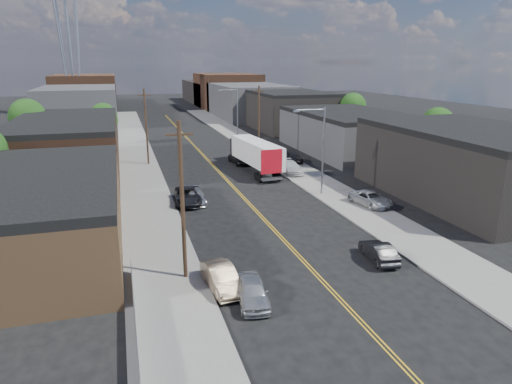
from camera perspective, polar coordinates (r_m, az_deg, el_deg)
ground at (r=78.56m, az=-7.99°, el=6.04°), size 260.00×260.00×0.00m
centerline at (r=64.02m, az=-5.91°, el=3.88°), size 0.32×120.00×0.01m
sidewalk_left at (r=63.01m, az=-14.44°, el=3.32°), size 5.00×140.00×0.15m
sidewalk_right at (r=66.37m, az=2.19°, el=4.44°), size 5.00×140.00×0.15m
warehouse_tan at (r=36.72m, az=-26.10°, el=-2.31°), size 12.00×22.00×5.60m
warehouse_brown at (r=61.74m, az=-22.53°, el=5.42°), size 12.00×26.00×6.60m
industrial_right_a at (r=50.49m, az=25.39°, el=3.28°), size 14.00×22.00×7.10m
industrial_right_b at (r=71.68m, az=11.54°, el=7.40°), size 14.00×24.00×6.10m
industrial_right_c at (r=95.15m, az=4.17°, el=10.16°), size 14.00×22.00×7.60m
skyline_left_a at (r=112.29m, az=-21.21°, el=10.12°), size 16.00×30.00×8.00m
skyline_right_a at (r=116.30m, az=-0.83°, el=11.34°), size 16.00×30.00×8.00m
skyline_left_b at (r=137.10m, az=-20.53°, el=11.47°), size 16.00×26.00×10.00m
skyline_right_b at (r=140.40m, az=-3.67°, el=12.50°), size 16.00×26.00×10.00m
skyline_left_c at (r=157.12m, az=-20.05°, el=11.41°), size 16.00×40.00×7.00m
skyline_right_c at (r=160.00m, az=-5.31°, el=12.34°), size 16.00×40.00×7.00m
streetlight_near at (r=46.41m, az=7.97°, el=5.92°), size 3.39×0.25×9.00m
streetlight_far at (r=79.31m, az=-2.62°, el=10.15°), size 3.39×0.25×9.00m
utility_pole_left_near at (r=27.98m, az=-9.20°, el=-1.16°), size 1.60×0.26×10.00m
utility_pole_left_far at (r=62.20m, az=-13.56°, el=7.97°), size 1.60×0.26×10.00m
utility_pole_right at (r=67.99m, az=0.36°, el=9.05°), size 1.60×0.26×10.00m
chainlink_fence at (r=23.70m, az=-14.76°, el=-16.77°), size 0.05×16.00×1.22m
tree_left_mid at (r=73.08m, az=-26.59°, el=8.14°), size 5.10×5.04×8.37m
tree_left_far at (r=79.10m, az=-18.49°, el=8.79°), size 4.35×4.20×6.97m
tree_right_near at (r=67.51m, az=21.76°, el=7.65°), size 4.60×4.48×7.44m
tree_right_far at (r=87.48m, az=12.04°, el=10.26°), size 4.85×4.76×7.91m
semi_truck at (r=58.15m, az=-0.34°, el=4.97°), size 3.59×15.12×3.90m
car_left_a at (r=26.52m, az=-0.51°, el=-12.32°), size 2.18×4.34×1.42m
car_left_b at (r=28.06m, az=-4.33°, el=-10.64°), size 1.99×4.57×1.46m
car_left_c at (r=44.74m, az=-8.52°, el=-0.48°), size 3.12×5.74×1.53m
car_left_d at (r=44.87m, az=-7.63°, el=-0.53°), size 2.16×4.69×1.33m
car_right_oncoming at (r=32.87m, az=15.08°, el=-7.19°), size 1.91×4.19×1.33m
car_right_lot_a at (r=44.56m, az=14.11°, el=-0.81°), size 3.12×5.08×1.31m
car_right_lot_b at (r=56.18m, az=4.34°, el=3.12°), size 2.12×4.95×1.42m
car_right_lot_c at (r=62.29m, az=4.49°, el=4.42°), size 2.10×4.57×1.52m
car_ahead_truck at (r=61.83m, az=-1.91°, el=4.17°), size 2.62×5.13×1.39m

